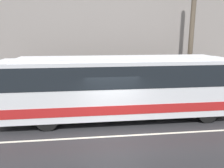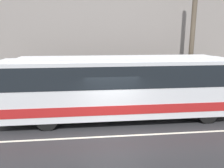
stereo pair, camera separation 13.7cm
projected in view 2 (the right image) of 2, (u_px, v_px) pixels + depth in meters
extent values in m
plane|color=#262628|center=(114.00, 136.00, 9.61)|extent=(60.00, 60.00, 0.00)
cube|color=gray|center=(105.00, 99.00, 14.84)|extent=(60.00, 2.82, 0.17)
cube|color=gray|center=(103.00, 23.00, 15.23)|extent=(60.00, 0.30, 10.39)
cube|color=#2D2B28|center=(103.00, 78.00, 15.92)|extent=(60.00, 0.06, 2.60)
cube|color=beige|center=(114.00, 136.00, 9.61)|extent=(54.00, 0.14, 0.01)
cube|color=silver|center=(119.00, 86.00, 11.33)|extent=(11.90, 2.53, 2.80)
cube|color=#B21E1E|center=(119.00, 102.00, 11.51)|extent=(11.84, 2.56, 0.45)
cube|color=black|center=(119.00, 73.00, 11.18)|extent=(11.54, 2.55, 1.06)
cube|color=silver|center=(119.00, 58.00, 11.01)|extent=(10.11, 2.15, 0.12)
cylinder|color=black|center=(208.00, 113.00, 10.99)|extent=(1.01, 0.28, 1.01)
cylinder|color=black|center=(188.00, 101.00, 13.14)|extent=(1.01, 0.28, 1.01)
cylinder|color=black|center=(47.00, 120.00, 10.15)|extent=(1.01, 0.28, 1.01)
cylinder|color=black|center=(54.00, 105.00, 12.30)|extent=(1.01, 0.28, 1.01)
cylinder|color=brown|center=(193.00, 31.00, 13.78)|extent=(0.30, 0.30, 8.89)
cylinder|color=maroon|center=(41.00, 94.00, 13.43)|extent=(0.36, 0.36, 1.35)
sphere|color=tan|center=(40.00, 81.00, 13.25)|extent=(0.25, 0.25, 0.25)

